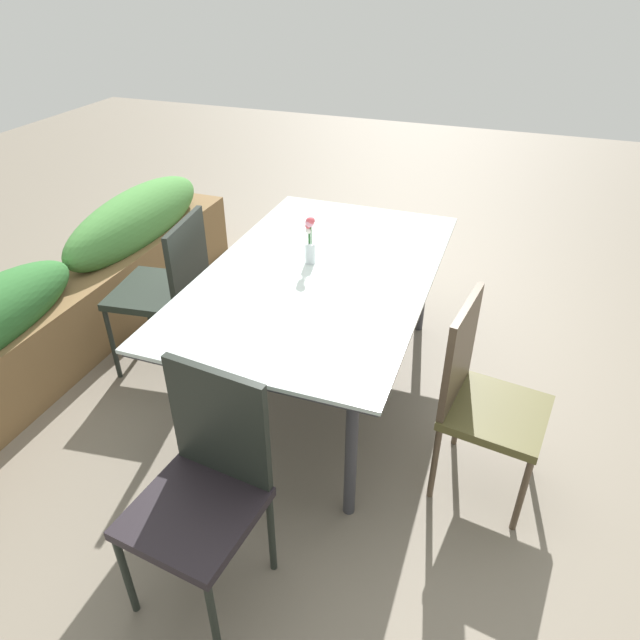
{
  "coord_description": "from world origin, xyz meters",
  "views": [
    {
      "loc": [
        -2.42,
        -0.77,
        2.08
      ],
      "look_at": [
        -0.05,
        0.07,
        0.45
      ],
      "focal_mm": 31.89,
      "sensor_mm": 36.0,
      "label": 1
    }
  ],
  "objects_px": {
    "chair_far_side": "(169,284)",
    "flower_vase": "(310,239)",
    "chair_end_left": "(205,481)",
    "chair_near_left": "(481,392)",
    "planter_box": "(75,295)",
    "dining_table": "(320,280)"
  },
  "relations": [
    {
      "from": "dining_table",
      "to": "planter_box",
      "type": "bearing_deg",
      "value": 94.13
    },
    {
      "from": "chair_far_side",
      "to": "planter_box",
      "type": "relative_size",
      "value": 0.3
    },
    {
      "from": "dining_table",
      "to": "flower_vase",
      "type": "xyz_separation_m",
      "value": [
        0.07,
        0.08,
        0.18
      ]
    },
    {
      "from": "dining_table",
      "to": "planter_box",
      "type": "height_order",
      "value": "planter_box"
    },
    {
      "from": "flower_vase",
      "to": "chair_far_side",
      "type": "bearing_deg",
      "value": 99.7
    },
    {
      "from": "dining_table",
      "to": "chair_far_side",
      "type": "distance_m",
      "value": 0.88
    },
    {
      "from": "flower_vase",
      "to": "chair_near_left",
      "type": "bearing_deg",
      "value": -116.16
    },
    {
      "from": "chair_end_left",
      "to": "dining_table",
      "type": "bearing_deg",
      "value": -82.95
    },
    {
      "from": "chair_end_left",
      "to": "planter_box",
      "type": "relative_size",
      "value": 0.3
    },
    {
      "from": "chair_far_side",
      "to": "flower_vase",
      "type": "distance_m",
      "value": 0.87
    },
    {
      "from": "chair_far_side",
      "to": "planter_box",
      "type": "distance_m",
      "value": 0.67
    },
    {
      "from": "chair_near_left",
      "to": "planter_box",
      "type": "height_order",
      "value": "chair_near_left"
    },
    {
      "from": "dining_table",
      "to": "chair_near_left",
      "type": "xyz_separation_m",
      "value": [
        -0.4,
        -0.87,
        -0.17
      ]
    },
    {
      "from": "dining_table",
      "to": "chair_end_left",
      "type": "relative_size",
      "value": 1.94
    },
    {
      "from": "dining_table",
      "to": "chair_near_left",
      "type": "height_order",
      "value": "chair_near_left"
    },
    {
      "from": "dining_table",
      "to": "flower_vase",
      "type": "distance_m",
      "value": 0.21
    },
    {
      "from": "chair_near_left",
      "to": "chair_far_side",
      "type": "relative_size",
      "value": 1.0
    },
    {
      "from": "chair_far_side",
      "to": "planter_box",
      "type": "bearing_deg",
      "value": 86.4
    },
    {
      "from": "chair_end_left",
      "to": "flower_vase",
      "type": "distance_m",
      "value": 1.34
    },
    {
      "from": "chair_far_side",
      "to": "flower_vase",
      "type": "relative_size",
      "value": 3.65
    },
    {
      "from": "planter_box",
      "to": "chair_far_side",
      "type": "bearing_deg",
      "value": -86.38
    },
    {
      "from": "chair_end_left",
      "to": "chair_near_left",
      "type": "relative_size",
      "value": 1.02
    }
  ]
}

